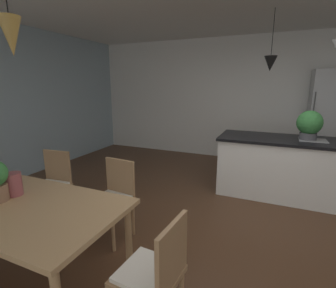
# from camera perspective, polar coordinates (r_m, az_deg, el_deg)

# --- Properties ---
(ground_plane) EXTENTS (10.00, 8.40, 0.04)m
(ground_plane) POSITION_cam_1_polar(r_m,az_deg,el_deg) (3.10, 17.23, -20.39)
(ground_plane) COLOR #4C301E
(wall_back_kitchen) EXTENTS (10.00, 0.12, 2.70)m
(wall_back_kitchen) POSITION_cam_1_polar(r_m,az_deg,el_deg) (5.86, 21.85, 9.26)
(wall_back_kitchen) COLOR white
(wall_back_kitchen) RESTS_ON ground_plane
(dining_table) EXTENTS (2.03, 0.94, 0.72)m
(dining_table) POSITION_cam_1_polar(r_m,az_deg,el_deg) (2.58, -32.56, -11.98)
(dining_table) COLOR tan
(dining_table) RESTS_ON ground_plane
(chair_kitchen_end) EXTENTS (0.43, 0.43, 0.87)m
(chair_kitchen_end) POSITION_cam_1_polar(r_m,az_deg,el_deg) (1.84, -3.09, -27.33)
(chair_kitchen_end) COLOR #A87F56
(chair_kitchen_end) RESTS_ON ground_plane
(chair_far_right) EXTENTS (0.43, 0.43, 0.87)m
(chair_far_right) POSITION_cam_1_polar(r_m,az_deg,el_deg) (2.87, -12.37, -11.69)
(chair_far_right) COLOR #A87F56
(chair_far_right) RESTS_ON ground_plane
(chair_far_left) EXTENTS (0.44, 0.44, 0.87)m
(chair_far_left) POSITION_cam_1_polar(r_m,az_deg,el_deg) (3.46, -25.06, -8.25)
(chair_far_left) COLOR #A87F56
(chair_far_left) RESTS_ON ground_plane
(kitchen_island) EXTENTS (2.10, 0.84, 0.91)m
(kitchen_island) POSITION_cam_1_polar(r_m,az_deg,el_deg) (4.20, 26.10, -4.82)
(kitchen_island) COLOR white
(kitchen_island) RESTS_ON ground_plane
(refrigerator) EXTENTS (0.71, 0.67, 1.95)m
(refrigerator) POSITION_cam_1_polar(r_m,az_deg,el_deg) (5.57, 32.81, 4.01)
(refrigerator) COLOR #B2B5B7
(refrigerator) RESTS_ON ground_plane
(pendant_over_table) EXTENTS (0.16, 0.16, 0.82)m
(pendant_over_table) POSITION_cam_1_polar(r_m,az_deg,el_deg) (2.29, -32.20, 20.16)
(pendant_over_table) COLOR black
(pendant_over_island_main) EXTENTS (0.18, 0.18, 0.83)m
(pendant_over_island_main) POSITION_cam_1_polar(r_m,az_deg,el_deg) (4.03, 22.34, 16.67)
(pendant_over_island_main) COLOR black
(potted_plant_on_island) EXTENTS (0.34, 0.34, 0.42)m
(potted_plant_on_island) POSITION_cam_1_polar(r_m,az_deg,el_deg) (4.07, 29.59, 3.95)
(potted_plant_on_island) COLOR #4C4C51
(potted_plant_on_island) RESTS_ON kitchen_island
(vase_on_dining_table) EXTENTS (0.13, 0.13, 0.20)m
(vase_on_dining_table) POSITION_cam_1_polar(r_m,az_deg,el_deg) (2.60, -31.77, -7.81)
(vase_on_dining_table) COLOR #994C51
(vase_on_dining_table) RESTS_ON dining_table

